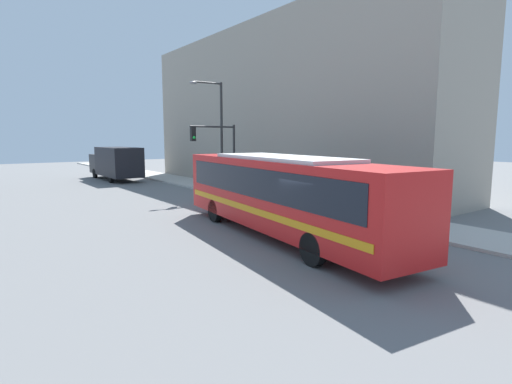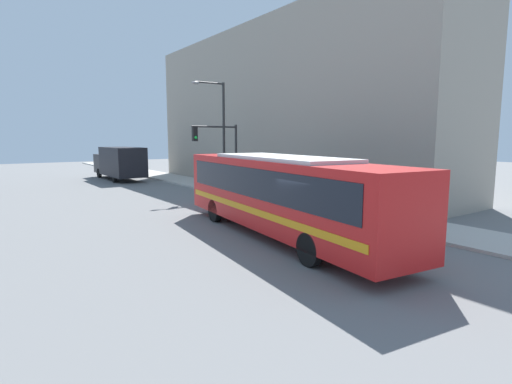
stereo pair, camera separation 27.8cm
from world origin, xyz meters
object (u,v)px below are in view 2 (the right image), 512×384
Objects in this scene: traffic_light_pole at (220,146)px; parking_meter at (266,186)px; pedestrian_near_corner at (265,182)px; delivery_truck at (119,162)px; street_lamp at (220,128)px; fire_hydrant at (349,210)px; city_bus at (280,190)px.

traffic_light_pole is 3.61× the size of parking_meter.
pedestrian_near_corner is at bearing 55.05° from parking_meter.
street_lamp is (3.14, -12.79, 2.89)m from delivery_truck.
street_lamp is at bearing 59.56° from traffic_light_pole.
fire_hydrant is 0.42× the size of pedestrian_near_corner.
city_bus is 25.17m from delivery_truck.
delivery_truck is 1.86× the size of traffic_light_pole.
traffic_light_pole reaches higher than city_bus.
delivery_truck is 16.80m from pedestrian_near_corner.
street_lamp is (-0.06, 11.68, 4.05)m from fire_hydrant.
traffic_light_pole reaches higher than delivery_truck.
city_bus is at bearing -172.04° from fire_hydrant.
parking_meter reaches higher than fire_hydrant.
city_bus is 1.71× the size of street_lamp.
delivery_truck is 1.14× the size of street_lamp.
fire_hydrant is 8.43m from pedestrian_near_corner.
fire_hydrant is at bearing -89.70° from street_lamp.
fire_hydrant is 0.15× the size of traffic_light_pole.
traffic_light_pole is (-1.07, 9.97, 2.82)m from fire_hydrant.
parking_meter is 2.33m from pedestrian_near_corner.
parking_meter is (1.07, -3.56, -2.30)m from traffic_light_pole.
street_lamp is 5.10m from pedestrian_near_corner.
street_lamp is at bearing 90.67° from parking_meter.
city_bus reaches higher than pedestrian_near_corner.
city_bus is at bearing -110.44° from street_lamp.
pedestrian_near_corner is at bearing -74.34° from delivery_truck.
delivery_truck reaches higher than parking_meter.
fire_hydrant is at bearing 15.00° from city_bus.
traffic_light_pole is 3.73m from pedestrian_near_corner.
city_bus is 1.50× the size of delivery_truck.
parking_meter is 6.35m from street_lamp.
pedestrian_near_corner is at bearing -34.63° from traffic_light_pole.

